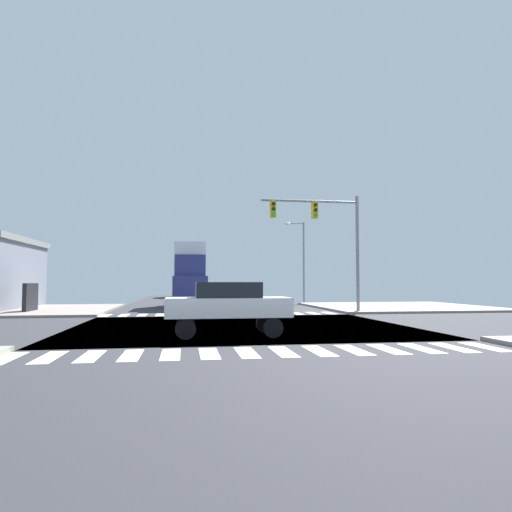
# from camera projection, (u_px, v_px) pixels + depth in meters

# --- Properties ---
(ground) EXTENTS (90.00, 90.00, 0.05)m
(ground) POSITION_uv_depth(u_px,v_px,m) (241.00, 327.00, 19.61)
(ground) COLOR #313035
(sidewalk_corner_ne) EXTENTS (12.00, 12.00, 0.14)m
(sidewalk_corner_ne) POSITION_uv_depth(u_px,v_px,m) (398.00, 307.00, 33.46)
(sidewalk_corner_ne) COLOR gray
(sidewalk_corner_ne) RESTS_ON ground
(sidewalk_corner_nw) EXTENTS (12.00, 12.00, 0.14)m
(sidewalk_corner_nw) POSITION_uv_depth(u_px,v_px,m) (17.00, 310.00, 29.45)
(sidewalk_corner_nw) COLOR gray
(sidewalk_corner_nw) RESTS_ON ground
(crosswalk_near) EXTENTS (13.50, 2.00, 0.01)m
(crosswalk_near) POSITION_uv_depth(u_px,v_px,m) (265.00, 352.00, 12.37)
(crosswalk_near) COLOR white
(crosswalk_near) RESTS_ON ground
(crosswalk_far) EXTENTS (13.50, 2.00, 0.01)m
(crosswalk_far) POSITION_uv_depth(u_px,v_px,m) (221.00, 314.00, 26.78)
(crosswalk_far) COLOR white
(crosswalk_far) RESTS_ON ground
(traffic_signal_mast) EXTENTS (6.08, 0.55, 7.15)m
(traffic_signal_mast) POSITION_uv_depth(u_px,v_px,m) (322.00, 226.00, 27.82)
(traffic_signal_mast) COLOR gray
(traffic_signal_mast) RESTS_ON ground
(street_lamp) EXTENTS (1.78, 0.32, 7.01)m
(street_lamp) POSITION_uv_depth(u_px,v_px,m) (301.00, 254.00, 39.60)
(street_lamp) COLOR gray
(street_lamp) RESTS_ON ground
(box_truck_nearside_1) EXTENTS (2.40, 7.20, 4.85)m
(box_truck_nearside_1) POSITION_uv_depth(u_px,v_px,m) (187.00, 276.00, 57.19)
(box_truck_nearside_1) COLOR black
(box_truck_nearside_1) RESTS_ON ground
(suv_farside_1) EXTENTS (1.96, 4.60, 2.34)m
(suv_farside_1) POSITION_uv_depth(u_px,v_px,m) (188.00, 287.00, 44.35)
(suv_farside_1) COLOR black
(suv_farside_1) RESTS_ON ground
(sedan_crossing_1) EXTENTS (4.30, 1.80, 1.88)m
(sedan_crossing_1) POSITION_uv_depth(u_px,v_px,m) (228.00, 304.00, 16.08)
(sedan_crossing_1) COLOR black
(sedan_crossing_1) RESTS_ON ground
(box_truck_queued_2) EXTENTS (2.40, 7.20, 4.85)m
(box_truck_queued_2) POSITION_uv_depth(u_px,v_px,m) (190.00, 273.00, 35.01)
(box_truck_queued_2) COLOR black
(box_truck_queued_2) RESTS_ON ground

